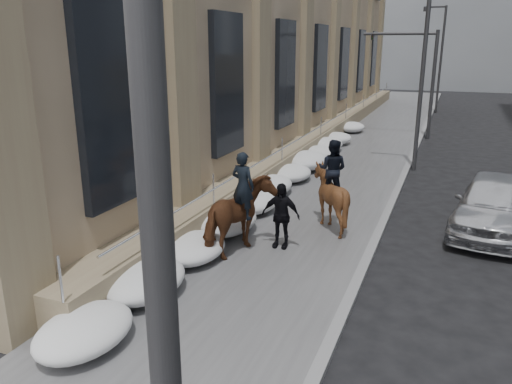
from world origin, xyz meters
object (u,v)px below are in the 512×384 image
at_px(pedestrian, 281,215).
at_px(car_silver, 494,204).
at_px(mounted_horse_left, 239,215).
at_px(mounted_horse_right, 330,193).

relative_size(pedestrian, car_silver, 0.35).
bearing_deg(mounted_horse_left, car_silver, -133.86).
relative_size(mounted_horse_right, car_silver, 0.52).
bearing_deg(pedestrian, mounted_horse_left, -138.73).
xyz_separation_m(pedestrian, car_silver, (5.27, 3.65, -0.15)).
xyz_separation_m(mounted_horse_left, pedestrian, (0.84, 0.76, -0.16)).
bearing_deg(mounted_horse_left, pedestrian, -127.50).
distance_m(mounted_horse_left, pedestrian, 1.15).
distance_m(mounted_horse_right, pedestrian, 2.11).
bearing_deg(pedestrian, mounted_horse_right, 65.28).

